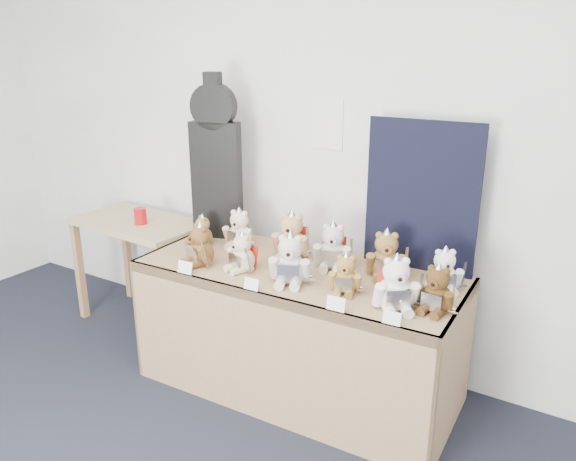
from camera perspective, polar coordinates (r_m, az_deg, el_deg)
The scene contains 22 objects.
room_shell at distance 3.47m, azimuth 3.99°, elevation 10.70°, with size 6.00×6.00×6.00m.
display_table at distance 3.19m, azimuth 0.35°, elevation -7.14°, with size 1.88×0.83×0.77m.
side_table at distance 4.17m, azimuth -14.89°, elevation -0.68°, with size 0.98×0.58×0.79m.
guitar_case at distance 3.63m, azimuth -7.35°, elevation 7.18°, with size 0.33×0.18×1.05m.
navy_board at distance 3.15m, azimuth 13.38°, elevation 3.33°, with size 0.63×0.02×0.84m, color black.
red_cup at distance 4.03m, azimuth -14.77°, elevation 1.42°, with size 0.09×0.09×0.11m, color #B00B13.
teddy_front_far_left at distance 3.26m, azimuth -8.95°, elevation -1.61°, with size 0.22×0.21×0.27m.
teddy_front_left at distance 3.15m, azimuth -4.69°, elevation -2.35°, with size 0.20×0.19×0.25m.
teddy_front_centre at distance 2.96m, azimuth 0.23°, elevation -3.17°, with size 0.26×0.24×0.31m.
teddy_front_right at distance 2.88m, azimuth 5.87°, elevation -4.56°, with size 0.20×0.18×0.23m.
teddy_front_far_right at distance 2.73m, azimuth 10.89°, elevation -5.57°, with size 0.25×0.25×0.30m.
teddy_front_end at distance 2.75m, azimuth 14.86°, elevation -5.99°, with size 0.21×0.18×0.26m.
teddy_back_left at distance 3.51m, azimuth -4.99°, elevation 0.02°, with size 0.23×0.20×0.27m.
teddy_back_centre_left at distance 3.32m, azimuth 0.36°, elevation -0.72°, with size 0.26×0.23×0.31m.
teddy_back_centre_right at distance 3.18m, azimuth 4.56°, elevation -1.80°, with size 0.25×0.23×0.30m.
teddy_back_right at distance 3.09m, azimuth 9.92°, elevation -2.66°, with size 0.25×0.23×0.30m.
teddy_back_end at distance 2.99m, azimuth 15.58°, elevation -4.07°, with size 0.21×0.21×0.26m.
teddy_back_far_left at distance 3.58m, azimuth -8.72°, elevation -0.14°, with size 0.17×0.18×0.22m.
entry_card_a at distance 3.16m, azimuth -10.42°, elevation -3.72°, with size 0.10×0.00×0.07m, color white.
entry_card_b at distance 2.92m, azimuth -3.75°, elevation -5.46°, with size 0.09×0.00×0.06m, color white.
entry_card_c at distance 2.70m, azimuth 4.89°, elevation -7.43°, with size 0.10×0.00×0.07m, color white.
entry_card_d at distance 2.61m, azimuth 10.51°, elevation -8.74°, with size 0.09×0.00×0.06m, color white.
Camera 1 is at (1.57, -0.55, 1.98)m, focal length 35.00 mm.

